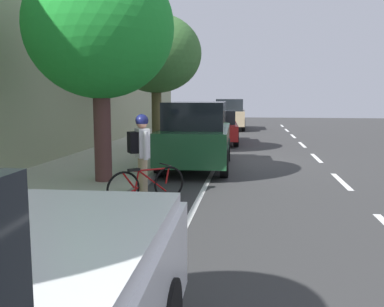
% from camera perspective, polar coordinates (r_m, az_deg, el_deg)
% --- Properties ---
extents(ground, '(61.16, 61.16, 0.00)m').
position_cam_1_polar(ground, '(14.28, 4.07, -1.05)').
color(ground, '#353535').
extents(sidewalk, '(3.61, 38.23, 0.13)m').
position_cam_1_polar(sidewalk, '(14.90, -9.49, -0.51)').
color(sidewalk, '#B0B29D').
rests_on(sidewalk, ground).
extents(curb_edge, '(0.16, 38.23, 0.13)m').
position_cam_1_polar(curb_edge, '(14.46, -2.32, -0.66)').
color(curb_edge, gray).
rests_on(curb_edge, ground).
extents(lane_stripe_centre, '(0.14, 35.80, 0.01)m').
position_cam_1_polar(lane_stripe_centre, '(15.62, 16.30, -0.57)').
color(lane_stripe_centre, white).
rests_on(lane_stripe_centre, ground).
extents(lane_stripe_bike_edge, '(0.12, 38.23, 0.01)m').
position_cam_1_polar(lane_stripe_bike_edge, '(14.29, 3.49, -1.02)').
color(lane_stripe_bike_edge, white).
rests_on(lane_stripe_bike_edge, ground).
extents(building_facade, '(0.50, 38.23, 6.65)m').
position_cam_1_polar(building_facade, '(15.54, -17.17, 11.64)').
color(building_facade, '#9DA480').
rests_on(building_facade, ground).
extents(parked_suv_tan_nearest, '(2.05, 4.74, 1.99)m').
position_cam_1_polar(parked_suv_tan_nearest, '(28.14, 5.09, 5.31)').
color(parked_suv_tan_nearest, tan).
rests_on(parked_suv_tan_nearest, ground).
extents(parked_sedan_red_second, '(2.05, 4.50, 1.52)m').
position_cam_1_polar(parked_sedan_red_second, '(19.79, 3.46, 3.56)').
color(parked_sedan_red_second, maroon).
rests_on(parked_sedan_red_second, ground).
extents(parked_suv_green_mid, '(2.09, 4.76, 1.99)m').
position_cam_1_polar(parked_suv_green_mid, '(12.82, 0.64, 2.60)').
color(parked_suv_green_mid, '#1E512D').
rests_on(parked_suv_green_mid, ground).
extents(bicycle_at_curb, '(1.33, 1.20, 0.76)m').
position_cam_1_polar(bicycle_at_curb, '(8.68, -6.08, -4.20)').
color(bicycle_at_curb, black).
rests_on(bicycle_at_curb, ground).
extents(cyclist_with_backpack, '(0.52, 0.55, 1.79)m').
position_cam_1_polar(cyclist_with_backpack, '(9.04, -6.84, 0.89)').
color(cyclist_with_backpack, '#C6B284').
rests_on(cyclist_with_backpack, ground).
extents(street_tree_near_cyclist, '(3.36, 3.36, 5.02)m').
position_cam_1_polar(street_tree_near_cyclist, '(16.15, -4.84, 13.09)').
color(street_tree_near_cyclist, '#4E4629').
rests_on(street_tree_near_cyclist, sidewalk).
extents(street_tree_mid_block, '(3.45, 3.45, 5.23)m').
position_cam_1_polar(street_tree_mid_block, '(10.47, -12.25, 16.02)').
color(street_tree_mid_block, brown).
rests_on(street_tree_mid_block, sidewalk).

